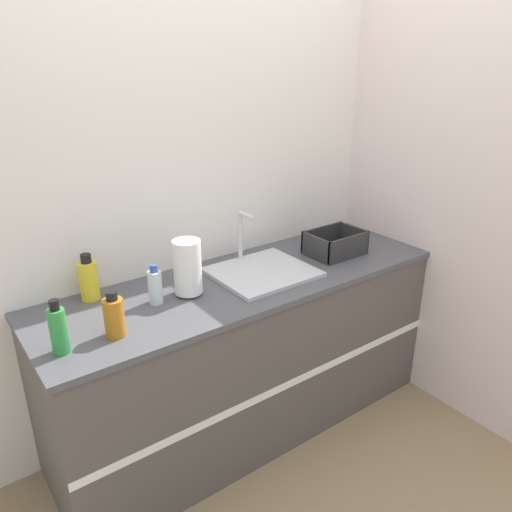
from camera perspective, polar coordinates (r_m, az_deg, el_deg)
The scene contains 11 objects.
ground_plane at distance 2.80m, azimuth 3.07°, elevation -21.74°, with size 12.00×12.00×0.00m, color #937A56.
wall_back at distance 2.65m, azimuth -5.63°, elevation 8.01°, with size 4.49×0.06×2.60m.
wall_right at distance 3.09m, azimuth 15.52°, elevation 9.36°, with size 0.06×2.64×2.60m.
counter_cabinet at distance 2.72m, azimuth -1.07°, elevation -11.12°, with size 2.11×0.66×0.90m.
sink at distance 2.55m, azimuth 0.63°, elevation -1.62°, with size 0.49×0.44×0.29m.
paper_towel_roll at distance 2.31m, azimuth -7.83°, elevation -1.31°, with size 0.13×0.13×0.27m.
dish_rack at distance 2.82m, azimuth 9.00°, elevation 1.19°, with size 0.30×0.23×0.13m.
bottle_green at distance 2.00m, azimuth -21.66°, elevation -7.84°, with size 0.06×0.06×0.22m.
bottle_yellow at distance 2.38m, azimuth -18.57°, elevation -2.56°, with size 0.08×0.08×0.22m.
bottle_clear at distance 2.27m, azimuth -11.45°, elevation -3.42°, with size 0.06×0.06×0.19m.
bottle_amber at distance 2.05m, azimuth -15.92°, elevation -6.66°, with size 0.08×0.08×0.19m.
Camera 1 is at (-1.31, -1.54, 1.94)m, focal length 35.00 mm.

